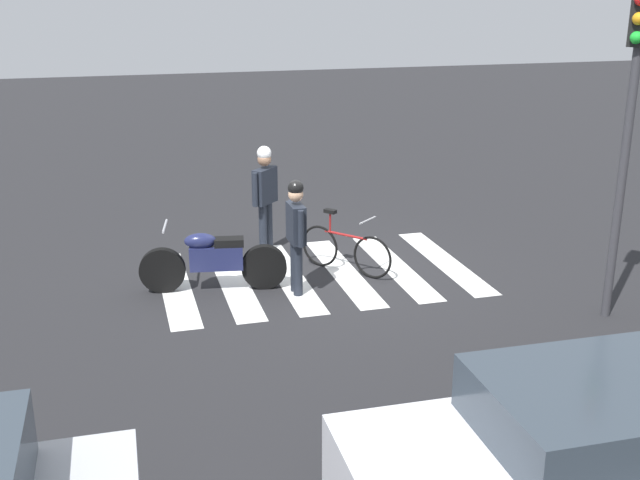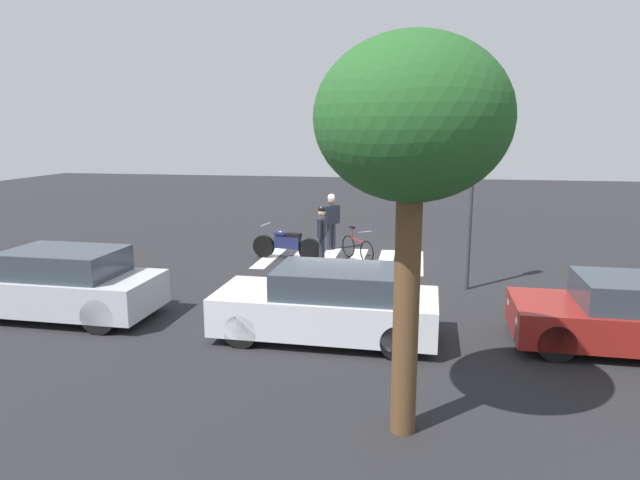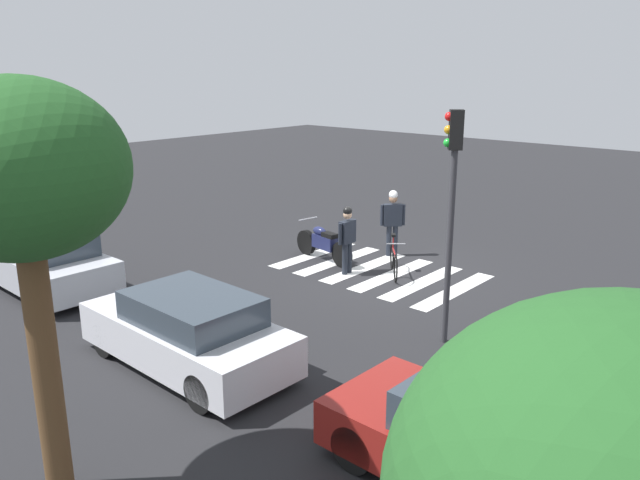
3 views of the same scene
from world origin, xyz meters
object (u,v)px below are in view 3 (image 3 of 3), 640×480
(leaning_bicycle, at_px, (394,261))
(officer_on_foot, at_px, (393,218))
(police_motorcycle, at_px, (324,244))
(car_white_van, at_px, (188,331))
(traffic_light_pole, at_px, (452,192))
(officer_by_motorcycle, at_px, (347,235))
(car_maroon_wagon, at_px, (484,443))
(car_silver_sedan, at_px, (44,261))

(leaning_bicycle, xyz_separation_m, officer_on_foot, (1.03, -1.38, 0.71))
(police_motorcycle, relative_size, leaning_bicycle, 1.67)
(leaning_bicycle, distance_m, car_white_van, 6.54)
(traffic_light_pole, bearing_deg, police_motorcycle, -25.17)
(officer_by_motorcycle, distance_m, car_maroon_wagon, 8.60)
(car_maroon_wagon, height_order, car_silver_sedan, car_silver_sedan)
(officer_on_foot, bearing_deg, leaning_bicycle, 126.69)
(car_white_van, xyz_separation_m, car_silver_sedan, (5.81, -0.21, 0.04))
(officer_by_motorcycle, relative_size, car_silver_sedan, 0.41)
(police_motorcycle, xyz_separation_m, leaning_bicycle, (-2.16, -0.23, -0.09))
(leaning_bicycle, bearing_deg, officer_on_foot, -53.31)
(police_motorcycle, bearing_deg, officer_on_foot, -125.35)
(car_white_van, bearing_deg, car_maroon_wagon, -176.03)
(officer_on_foot, bearing_deg, traffic_light_pole, 135.11)
(officer_by_motorcycle, relative_size, car_maroon_wagon, 0.44)
(officer_on_foot, relative_size, traffic_light_pole, 0.42)
(officer_on_foot, relative_size, car_white_van, 0.44)
(car_white_van, bearing_deg, leaning_bicycle, -88.41)
(car_white_van, relative_size, car_silver_sedan, 0.99)
(officer_on_foot, distance_m, car_maroon_wagon, 10.07)
(officer_by_motorcycle, bearing_deg, police_motorcycle, -20.96)
(police_motorcycle, relative_size, traffic_light_pole, 0.50)
(car_maroon_wagon, height_order, car_white_van, car_white_van)
(car_maroon_wagon, height_order, traffic_light_pole, traffic_light_pole)
(officer_by_motorcycle, bearing_deg, car_maroon_wagon, 140.41)
(car_maroon_wagon, bearing_deg, car_silver_sedan, 0.85)
(police_motorcycle, xyz_separation_m, traffic_light_pole, (-5.19, 2.44, 2.47))
(car_maroon_wagon, bearing_deg, car_white_van, 3.97)
(officer_by_motorcycle, bearing_deg, leaning_bicycle, -145.20)
(leaning_bicycle, distance_m, car_silver_sedan, 8.47)
(police_motorcycle, bearing_deg, car_maroon_wagon, 142.78)
(car_silver_sedan, distance_m, traffic_light_pole, 9.67)
(leaning_bicycle, height_order, car_maroon_wagon, car_maroon_wagon)
(car_white_van, xyz_separation_m, traffic_light_pole, (-2.85, -3.87, 2.29))
(police_motorcycle, bearing_deg, car_white_van, 110.37)
(leaning_bicycle, bearing_deg, car_maroon_wagon, 132.52)
(car_maroon_wagon, distance_m, car_silver_sedan, 11.28)
(leaning_bicycle, relative_size, car_silver_sedan, 0.31)
(officer_on_foot, bearing_deg, police_motorcycle, 54.65)
(officer_on_foot, bearing_deg, car_silver_sedan, 59.10)
(leaning_bicycle, bearing_deg, car_white_van, 91.59)
(officer_on_foot, xyz_separation_m, officer_by_motorcycle, (-0.05, 2.06, -0.08))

